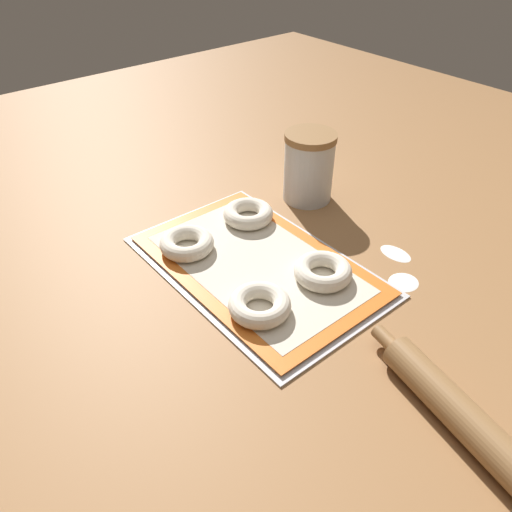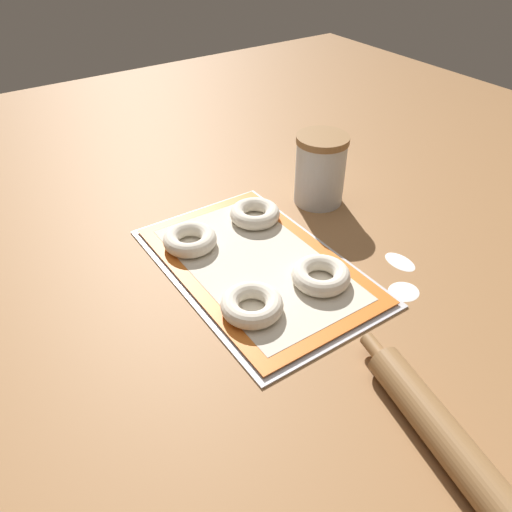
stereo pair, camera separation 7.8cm
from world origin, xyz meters
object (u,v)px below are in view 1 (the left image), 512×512
(flour_canister, at_px, (309,167))
(rolling_pin, at_px, (480,434))
(bagel_front_right, at_px, (260,305))
(bagel_back_right, at_px, (323,271))
(baking_tray, at_px, (256,265))
(bagel_front_left, at_px, (187,243))
(bagel_back_left, at_px, (248,214))

(flour_canister, relative_size, rolling_pin, 0.38)
(bagel_front_right, height_order, bagel_back_right, same)
(baking_tray, distance_m, rolling_pin, 0.52)
(bagel_front_left, bearing_deg, bagel_back_right, 31.68)
(bagel_front_left, xyz_separation_m, bagel_front_right, (0.25, -0.00, 0.00))
(bagel_front_right, bearing_deg, rolling_pin, 9.63)
(bagel_front_left, distance_m, bagel_front_right, 0.25)
(bagel_front_left, bearing_deg, bagel_back_left, 92.49)
(bagel_front_left, relative_size, flour_canister, 0.67)
(flour_canister, bearing_deg, bagel_front_right, -55.51)
(flour_canister, height_order, rolling_pin, flour_canister)
(bagel_back_left, height_order, flour_canister, flour_canister)
(bagel_front_left, bearing_deg, baking_tray, 33.41)
(bagel_back_left, bearing_deg, bagel_front_left, -87.51)
(bagel_back_left, xyz_separation_m, flour_canister, (0.00, 0.19, 0.06))
(rolling_pin, bearing_deg, bagel_front_left, -174.33)
(baking_tray, relative_size, bagel_front_right, 4.55)
(bagel_front_right, xyz_separation_m, rolling_pin, (0.40, 0.07, -0.00))
(bagel_front_left, height_order, flour_canister, flour_canister)
(baking_tray, height_order, bagel_front_left, bagel_front_left)
(bagel_back_left, relative_size, flour_canister, 0.67)
(bagel_front_right, relative_size, flour_canister, 0.67)
(bagel_back_right, relative_size, flour_canister, 0.67)
(rolling_pin, bearing_deg, bagel_front_right, -170.37)
(bagel_front_left, distance_m, rolling_pin, 0.65)
(baking_tray, xyz_separation_m, flour_canister, (-0.13, 0.28, 0.08))
(baking_tray, bearing_deg, bagel_front_left, -146.59)
(baking_tray, height_order, bagel_back_right, bagel_back_right)
(bagel_front_right, height_order, flour_canister, flour_canister)
(flour_canister, xyz_separation_m, rolling_pin, (0.65, -0.30, -0.06))
(baking_tray, bearing_deg, rolling_pin, -2.29)
(bagel_front_right, distance_m, bagel_back_left, 0.31)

